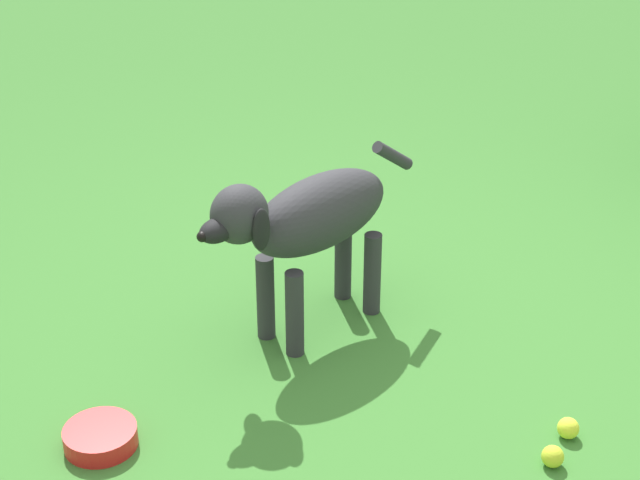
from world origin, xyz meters
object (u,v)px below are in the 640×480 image
dog (308,220)px  water_bowl (100,437)px  tennis_ball_0 (553,456)px  tennis_ball_1 (568,428)px

dog → water_bowl: 0.96m
tennis_ball_0 → water_bowl: 1.33m
dog → tennis_ball_0: bearing=90.5°
tennis_ball_0 → water_bowl: tennis_ball_0 is taller
dog → tennis_ball_1: bearing=98.8°
tennis_ball_1 → water_bowl: tennis_ball_1 is taller
dog → tennis_ball_1: (-0.54, -0.82, -0.40)m
tennis_ball_1 → dog: bearing=56.9°
tennis_ball_0 → water_bowl: bearing=89.8°
tennis_ball_0 → tennis_ball_1: (0.13, -0.06, 0.00)m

